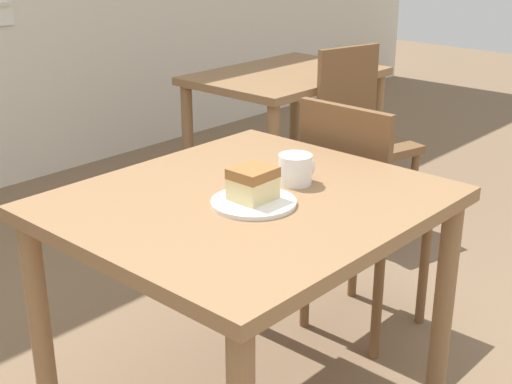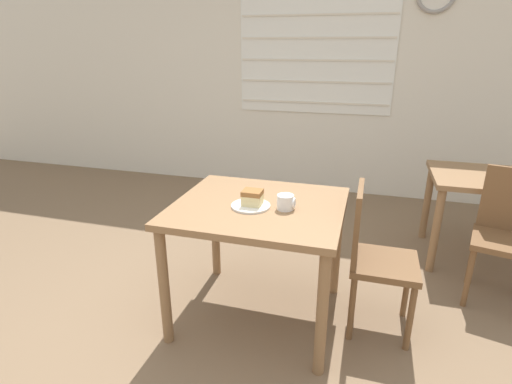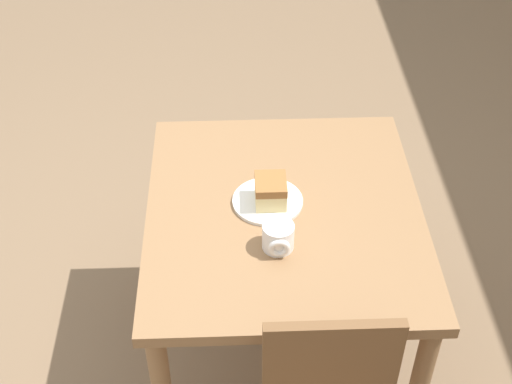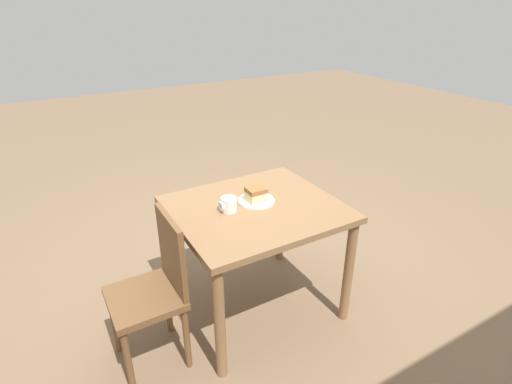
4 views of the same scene
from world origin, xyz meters
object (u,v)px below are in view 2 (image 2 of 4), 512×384
dining_table_far (499,191)px  plate (251,206)px  chair_near_window (374,255)px  cake_slice (252,197)px  dining_table_near (259,221)px  chair_far_corner (506,232)px  coffee_mug (286,202)px

dining_table_far → plate: (-1.61, -1.23, 0.17)m
chair_near_window → cake_slice: chair_near_window is taller
dining_table_near → chair_far_corner: size_ratio=1.09×
dining_table_far → plate: plate is taller
cake_slice → coffee_mug: bearing=3.6°
dining_table_near → dining_table_far: (1.58, 1.18, -0.06)m
chair_near_window → dining_table_near: bearing=97.1°
chair_near_window → coffee_mug: chair_near_window is taller
chair_near_window → dining_table_far: bearing=-39.5°
plate → coffee_mug: 0.21m
cake_slice → chair_far_corner: bearing=24.1°
dining_table_near → plate: size_ratio=4.34×
dining_table_near → chair_far_corner: bearing=23.1°
cake_slice → dining_table_far: bearing=37.3°
dining_table_near → dining_table_far: size_ratio=0.99×
dining_table_near → plate: plate is taller
dining_table_far → coffee_mug: coffee_mug is taller
dining_table_far → chair_near_window: (-0.90, -1.09, -0.11)m
plate → chair_near_window: bearing=10.9°
chair_near_window → chair_far_corner: size_ratio=1.00×
chair_far_corner → coffee_mug: 1.53m
coffee_mug → dining_table_near: bearing=169.6°
chair_near_window → chair_far_corner: bearing=-56.1°
dining_table_near → chair_near_window: chair_near_window is taller
plate → cake_slice: bearing=49.2°
cake_slice → coffee_mug: (0.19, 0.01, -0.01)m
chair_far_corner → cake_slice: (-1.53, -0.69, 0.33)m
dining_table_near → cake_slice: (-0.03, -0.04, 0.17)m
chair_far_corner → coffee_mug: (-1.34, -0.67, 0.32)m
cake_slice → coffee_mug: cake_slice is taller
plate → chair_far_corner: bearing=24.3°
dining_table_near → chair_far_corner: 1.64m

